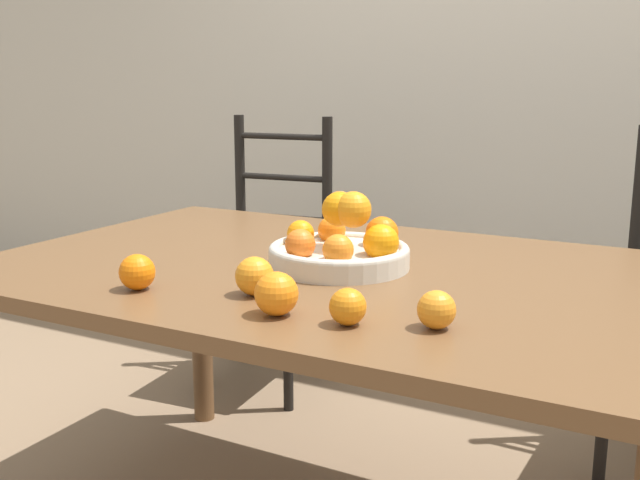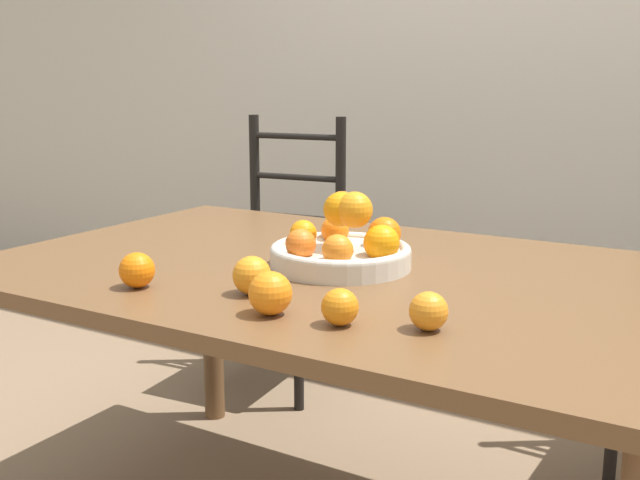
{
  "view_description": "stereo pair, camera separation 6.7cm",
  "coord_description": "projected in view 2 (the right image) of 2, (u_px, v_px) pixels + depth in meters",
  "views": [
    {
      "loc": [
        0.77,
        -1.51,
        1.17
      ],
      "look_at": [
        0.01,
        -0.09,
        0.82
      ],
      "focal_mm": 42.0,
      "sensor_mm": 36.0,
      "label": 1
    },
    {
      "loc": [
        0.83,
        -1.48,
        1.17
      ],
      "look_at": [
        0.01,
        -0.09,
        0.82
      ],
      "focal_mm": 42.0,
      "sensor_mm": 36.0,
      "label": 2
    }
  ],
  "objects": [
    {
      "name": "orange_loose_2",
      "position": [
        270.0,
        293.0,
        1.38
      ],
      "size": [
        0.08,
        0.08,
        0.08
      ],
      "color": "orange",
      "rests_on": "dining_table"
    },
    {
      "name": "dining_table",
      "position": [
        336.0,
        302.0,
        1.77
      ],
      "size": [
        1.65,
        1.07,
        0.74
      ],
      "color": "brown",
      "rests_on": "ground_plane"
    },
    {
      "name": "orange_loose_0",
      "position": [
        137.0,
        270.0,
        1.57
      ],
      "size": [
        0.08,
        0.08,
        0.08
      ],
      "color": "orange",
      "rests_on": "dining_table"
    },
    {
      "name": "fruit_bowl",
      "position": [
        344.0,
        245.0,
        1.73
      ],
      "size": [
        0.33,
        0.33,
        0.18
      ],
      "color": "beige",
      "rests_on": "dining_table"
    },
    {
      "name": "wall_back",
      "position": [
        533.0,
        46.0,
        2.97
      ],
      "size": [
        8.0,
        0.06,
        2.6
      ],
      "color": "beige",
      "rests_on": "ground_plane"
    },
    {
      "name": "orange_loose_4",
      "position": [
        340.0,
        307.0,
        1.32
      ],
      "size": [
        0.07,
        0.07,
        0.07
      ],
      "color": "orange",
      "rests_on": "dining_table"
    },
    {
      "name": "orange_loose_1",
      "position": [
        252.0,
        275.0,
        1.52
      ],
      "size": [
        0.08,
        0.08,
        0.08
      ],
      "color": "orange",
      "rests_on": "dining_table"
    },
    {
      "name": "chair_left",
      "position": [
        281.0,
        261.0,
        2.89
      ],
      "size": [
        0.45,
        0.44,
        1.03
      ],
      "rotation": [
        0.0,
        0.0,
        0.09
      ],
      "color": "black",
      "rests_on": "ground_plane"
    },
    {
      "name": "orange_loose_3",
      "position": [
        429.0,
        311.0,
        1.3
      ],
      "size": [
        0.07,
        0.07,
        0.07
      ],
      "color": "orange",
      "rests_on": "dining_table"
    }
  ]
}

